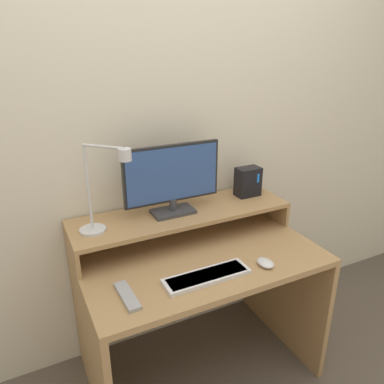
# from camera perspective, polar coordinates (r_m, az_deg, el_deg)

# --- Properties ---
(wall_back) EXTENTS (6.00, 0.05, 2.50)m
(wall_back) POSITION_cam_1_polar(r_m,az_deg,el_deg) (1.95, -4.15, 9.85)
(wall_back) COLOR beige
(wall_back) RESTS_ON ground_plane
(desk) EXTENTS (1.12, 0.70, 0.72)m
(desk) POSITION_cam_1_polar(r_m,az_deg,el_deg) (1.93, 1.01, -14.62)
(desk) COLOR #A87F51
(desk) RESTS_ON ground_plane
(monitor_shelf) EXTENTS (1.12, 0.33, 0.14)m
(monitor_shelf) POSITION_cam_1_polar(r_m,az_deg,el_deg) (1.91, -1.53, -3.53)
(monitor_shelf) COLOR #A87F51
(monitor_shelf) RESTS_ON desk
(monitor) EXTENTS (0.49, 0.12, 0.35)m
(monitor) POSITION_cam_1_polar(r_m,az_deg,el_deg) (1.81, -3.02, 2.15)
(monitor) COLOR #38383D
(monitor) RESTS_ON monitor_shelf
(desk_lamp) EXTENTS (0.22, 0.22, 0.41)m
(desk_lamp) POSITION_cam_1_polar(r_m,az_deg,el_deg) (1.65, -13.31, -0.15)
(desk_lamp) COLOR silver
(desk_lamp) RESTS_ON monitor_shelf
(router_dock) EXTENTS (0.13, 0.09, 0.16)m
(router_dock) POSITION_cam_1_polar(r_m,az_deg,el_deg) (2.09, 8.51, 1.57)
(router_dock) COLOR black
(router_dock) RESTS_ON monitor_shelf
(keyboard) EXTENTS (0.38, 0.11, 0.02)m
(keyboard) POSITION_cam_1_polar(r_m,az_deg,el_deg) (1.63, 2.28, -12.69)
(keyboard) COLOR silver
(keyboard) RESTS_ON desk
(mouse) EXTENTS (0.07, 0.09, 0.03)m
(mouse) POSITION_cam_1_polar(r_m,az_deg,el_deg) (1.74, 11.13, -10.54)
(mouse) COLOR silver
(mouse) RESTS_ON desk
(remote_control) EXTENTS (0.06, 0.20, 0.02)m
(remote_control) POSITION_cam_1_polar(r_m,az_deg,el_deg) (1.54, -9.85, -15.32)
(remote_control) COLOR #99999E
(remote_control) RESTS_ON desk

